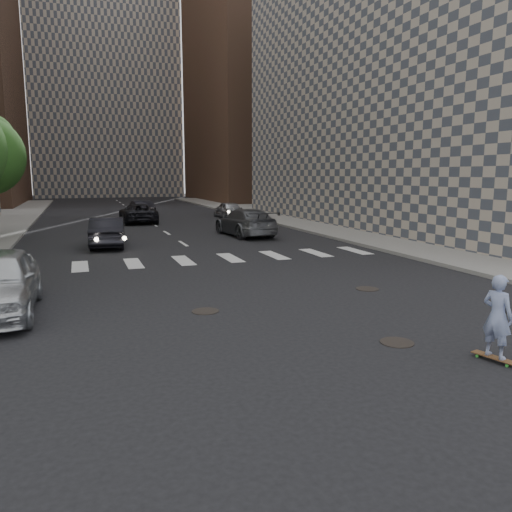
{
  "coord_description": "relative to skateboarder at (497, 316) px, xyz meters",
  "views": [
    {
      "loc": [
        -4.93,
        -10.93,
        3.48
      ],
      "look_at": [
        -0.47,
        1.61,
        1.3
      ],
      "focal_mm": 35.0,
      "sensor_mm": 36.0,
      "label": 1
    }
  ],
  "objects": [
    {
      "name": "ground",
      "position": [
        -2.3,
        4.0,
        -0.88
      ],
      "size": [
        160.0,
        160.0,
        0.0
      ],
      "primitive_type": "plane",
      "color": "black",
      "rests_on": "ground"
    },
    {
      "name": "sidewalk_right",
      "position": [
        12.2,
        24.0,
        -0.8
      ],
      "size": [
        13.0,
        80.0,
        0.15
      ],
      "primitive_type": "cube",
      "color": "gray",
      "rests_on": "ground"
    },
    {
      "name": "building_right",
      "position": [
        16.19,
        22.49,
        10.11
      ],
      "size": [
        15.0,
        33.0,
        22.0
      ],
      "color": "#ADA08E",
      "rests_on": "ground"
    },
    {
      "name": "tower_right",
      "position": [
        17.7,
        59.0,
        17.12
      ],
      "size": [
        18.0,
        24.0,
        36.0
      ],
      "primitive_type": "cube",
      "color": "brown",
      "rests_on": "ground"
    },
    {
      "name": "tower_center",
      "position": [
        -2.3,
        82.0,
        23.12
      ],
      "size": [
        22.0,
        20.0,
        48.0
      ],
      "primitive_type": "cube",
      "color": "#ADA08E",
      "rests_on": "ground"
    },
    {
      "name": "manhole_a",
      "position": [
        -1.1,
        1.5,
        -0.87
      ],
      "size": [
        0.7,
        0.7,
        0.02
      ],
      "primitive_type": "cylinder",
      "color": "black",
      "rests_on": "ground"
    },
    {
      "name": "manhole_b",
      "position": [
        -4.3,
        5.2,
        -0.87
      ],
      "size": [
        0.7,
        0.7,
        0.02
      ],
      "primitive_type": "cylinder",
      "color": "black",
      "rests_on": "ground"
    },
    {
      "name": "manhole_c",
      "position": [
        1.0,
        6.0,
        -0.87
      ],
      "size": [
        0.7,
        0.7,
        0.02
      ],
      "primitive_type": "cylinder",
      "color": "black",
      "rests_on": "ground"
    },
    {
      "name": "skateboarder",
      "position": [
        0.0,
        0.0,
        0.0
      ],
      "size": [
        0.51,
        0.86,
        1.67
      ],
      "rotation": [
        0.0,
        0.0,
        0.24
      ],
      "color": "brown",
      "rests_on": "ground"
    },
    {
      "name": "traffic_car_a",
      "position": [
        -5.96,
        18.15,
        -0.15
      ],
      "size": [
        1.92,
        4.52,
        1.45
      ],
      "primitive_type": "imported",
      "rotation": [
        0.0,
        0.0,
        3.05
      ],
      "color": "black",
      "rests_on": "ground"
    },
    {
      "name": "traffic_car_b",
      "position": [
        1.73,
        20.09,
        -0.1
      ],
      "size": [
        2.56,
        5.49,
        1.55
      ],
      "primitive_type": "imported",
      "rotation": [
        0.0,
        0.0,
        3.21
      ],
      "color": "#525459",
      "rests_on": "ground"
    },
    {
      "name": "traffic_car_c",
      "position": [
        -3.19,
        30.0,
        -0.18
      ],
      "size": [
        2.43,
        5.05,
        1.39
      ],
      "primitive_type": "imported",
      "rotation": [
        0.0,
        0.0,
        3.17
      ],
      "color": "black",
      "rests_on": "ground"
    },
    {
      "name": "traffic_car_d",
      "position": [
        4.2,
        32.0,
        -0.21
      ],
      "size": [
        1.67,
        3.95,
        1.33
      ],
      "primitive_type": "imported",
      "rotation": [
        0.0,
        0.0,
        3.17
      ],
      "color": "#B8BBC0",
      "rests_on": "ground"
    },
    {
      "name": "traffic_car_e",
      "position": [
        -2.43,
        34.57,
        -0.18
      ],
      "size": [
        1.92,
        4.37,
        1.4
      ],
      "primitive_type": "imported",
      "rotation": [
        0.0,
        0.0,
        3.25
      ],
      "color": "black",
      "rests_on": "ground"
    }
  ]
}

